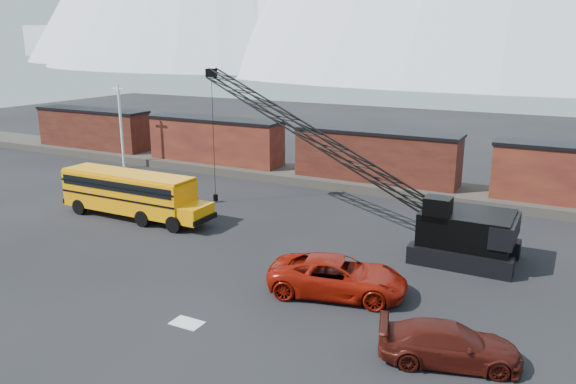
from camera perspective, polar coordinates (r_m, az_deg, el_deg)
name	(u,v)px	position (r m, az deg, el deg)	size (l,w,h in m)	color
ground	(228,287)	(28.64, -6.08, -9.53)	(160.00, 160.00, 0.00)	black
gravel_berm	(375,184)	(47.36, 8.81, 0.81)	(120.00, 5.00, 0.70)	#443D37
boxcar_west_far	(93,128)	(64.48, -19.19, 6.13)	(13.70, 3.10, 4.17)	#502016
boxcar_west_near	(215,140)	(54.03, -7.38, 5.25)	(13.70, 3.10, 4.17)	#421413
boxcar_mid	(376,156)	(46.83, 8.93, 3.68)	(13.70, 3.10, 4.17)	#502016
utility_pole	(121,125)	(55.85, -16.60, 6.51)	(1.40, 0.24, 8.00)	silver
snow_patch	(187,323)	(25.49, -10.23, -12.96)	(1.40, 0.90, 0.02)	silver
school_bus	(132,193)	(40.01, -15.55, -0.09)	(11.65, 2.65, 3.19)	orange
red_pickup	(338,276)	(27.44, 5.09, -8.53)	(3.07, 6.67, 1.85)	maroon
maroon_suv	(449,344)	(22.88, 16.08, -14.63)	(2.17, 5.34, 1.55)	#3E100B
crawler_crane	(320,140)	(35.99, 3.22, 5.28)	(22.33, 5.71, 10.18)	black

